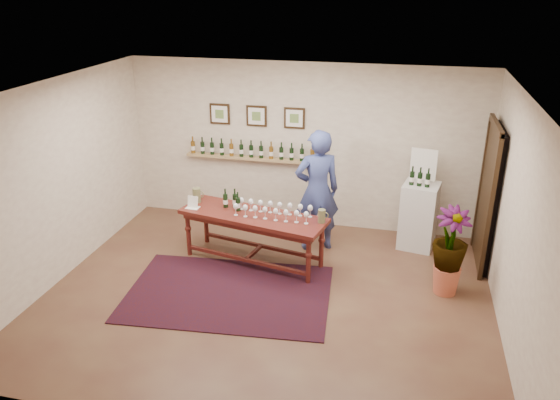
% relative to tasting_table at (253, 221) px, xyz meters
% --- Properties ---
extents(ground, '(6.00, 6.00, 0.00)m').
position_rel_tasting_table_xyz_m(ground, '(0.44, -0.92, -0.67)').
color(ground, '#522D24').
rests_on(ground, ground).
extents(room_shell, '(6.00, 6.00, 6.00)m').
position_rel_tasting_table_xyz_m(room_shell, '(2.55, 0.94, 0.45)').
color(room_shell, '#F1E5CC').
rests_on(room_shell, ground).
extents(rug, '(2.91, 2.07, 0.01)m').
position_rel_tasting_table_xyz_m(rug, '(-0.08, -0.98, -0.66)').
color(rug, '#450F0C').
rests_on(rug, ground).
extents(tasting_table, '(2.31, 1.15, 0.78)m').
position_rel_tasting_table_xyz_m(tasting_table, '(0.00, 0.00, 0.00)').
color(tasting_table, '#4E1813').
rests_on(tasting_table, ground).
extents(table_glasses, '(1.44, 0.39, 0.20)m').
position_rel_tasting_table_xyz_m(table_glasses, '(0.30, -0.00, 0.22)').
color(table_glasses, white).
rests_on(table_glasses, tasting_table).
extents(table_bottles, '(0.32, 0.25, 0.30)m').
position_rel_tasting_table_xyz_m(table_bottles, '(-0.35, 0.16, 0.27)').
color(table_bottles, black).
rests_on(table_bottles, tasting_table).
extents(pitcher_left, '(0.18, 0.18, 0.23)m').
position_rel_tasting_table_xyz_m(pitcher_left, '(-0.98, 0.25, 0.23)').
color(pitcher_left, '#696941').
rests_on(pitcher_left, tasting_table).
extents(pitcher_right, '(0.14, 0.14, 0.20)m').
position_rel_tasting_table_xyz_m(pitcher_right, '(1.04, -0.05, 0.22)').
color(pitcher_right, '#696941').
rests_on(pitcher_right, tasting_table).
extents(menu_card, '(0.21, 0.16, 0.18)m').
position_rel_tasting_table_xyz_m(menu_card, '(-0.96, 0.04, 0.21)').
color(menu_card, white).
rests_on(menu_card, tasting_table).
extents(display_pedestal, '(0.62, 0.62, 1.07)m').
position_rel_tasting_table_xyz_m(display_pedestal, '(2.42, 1.09, -0.13)').
color(display_pedestal, silver).
rests_on(display_pedestal, ground).
extents(pedestal_bottles, '(0.28, 0.12, 0.27)m').
position_rel_tasting_table_xyz_m(pedestal_bottles, '(2.37, 1.02, 0.53)').
color(pedestal_bottles, black).
rests_on(pedestal_bottles, display_pedestal).
extents(info_sign, '(0.40, 0.09, 0.55)m').
position_rel_tasting_table_xyz_m(info_sign, '(2.42, 1.23, 0.68)').
color(info_sign, white).
rests_on(info_sign, display_pedestal).
extents(potted_plant, '(0.72, 0.72, 1.08)m').
position_rel_tasting_table_xyz_m(potted_plant, '(2.81, -0.26, -0.03)').
color(potted_plant, '#C45D41').
rests_on(potted_plant, ground).
extents(person, '(0.84, 0.71, 1.95)m').
position_rel_tasting_table_xyz_m(person, '(0.85, 0.67, 0.31)').
color(person, navy).
rests_on(person, ground).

